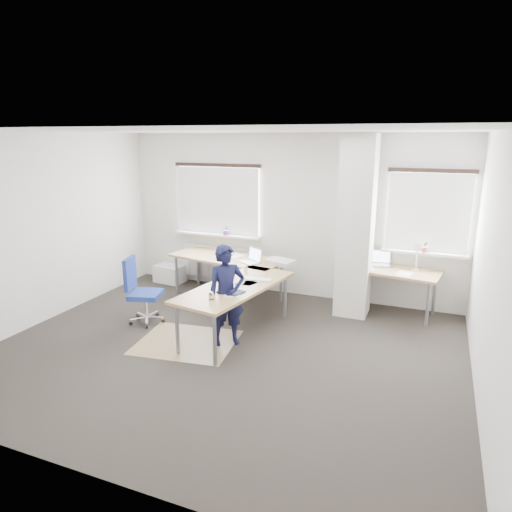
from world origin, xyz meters
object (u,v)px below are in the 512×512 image
at_px(desk_main, 234,272).
at_px(task_chair, 144,305).
at_px(person, 227,295).
at_px(desk_side, 393,272).

bearing_deg(desk_main, task_chair, -134.87).
distance_m(desk_main, person, 1.05).
distance_m(desk_side, person, 2.76).
height_order(desk_main, desk_side, desk_side).
bearing_deg(person, task_chair, 133.30).
height_order(desk_side, task_chair, desk_side).
xyz_separation_m(desk_main, task_chair, (-1.14, -0.80, -0.41)).
relative_size(desk_main, desk_side, 2.00).
xyz_separation_m(desk_main, desk_side, (2.29, 0.96, -0.01)).
distance_m(desk_main, desk_side, 2.48).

